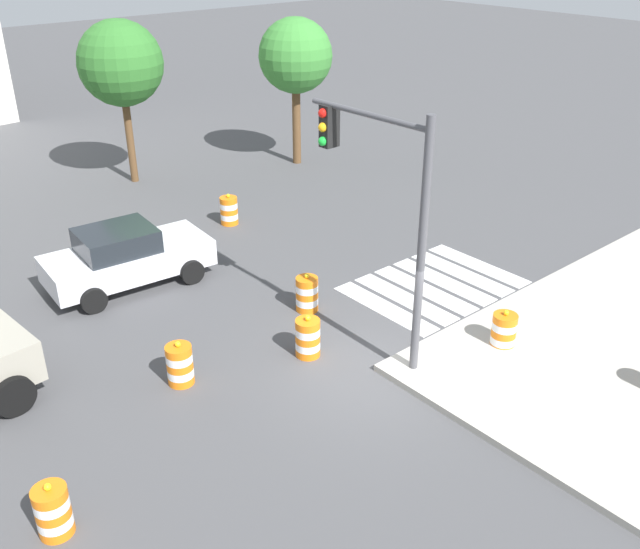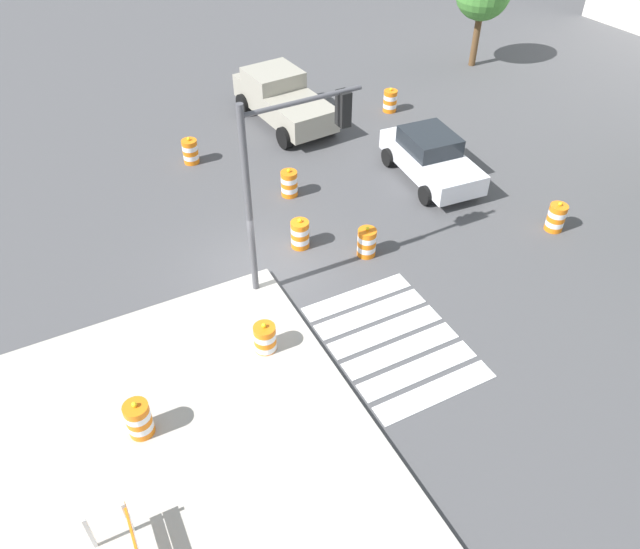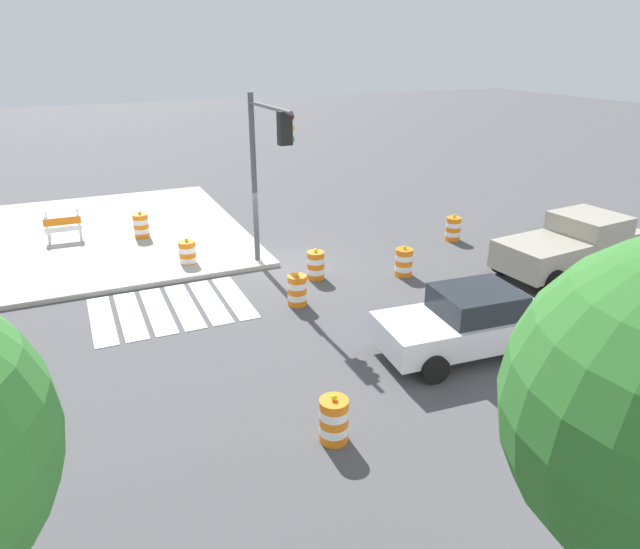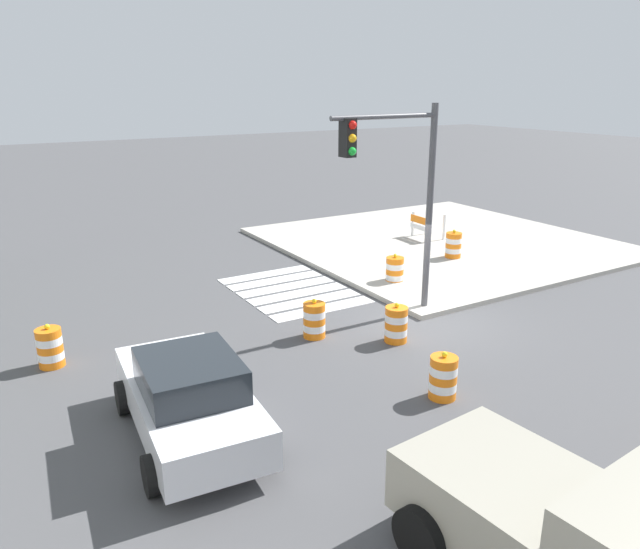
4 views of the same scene
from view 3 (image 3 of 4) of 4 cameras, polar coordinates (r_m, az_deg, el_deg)
ground_plane at (r=19.39m, az=-3.99°, el=0.78°), size 120.00×120.00×0.00m
sidewalk_corner at (r=24.04m, az=-22.75°, el=3.54°), size 12.00×12.00×0.15m
crosswalk_stripes at (r=16.89m, az=-14.67°, el=-3.29°), size 4.35×3.20×0.02m
sports_car at (r=14.27m, az=14.55°, el=-4.61°), size 4.43×2.40×1.63m
pickup_truck at (r=20.27m, az=24.10°, el=2.71°), size 5.30×2.71×1.92m
traffic_barrel_near_corner at (r=19.70m, az=-13.10°, el=1.99°), size 0.56×0.56×1.02m
traffic_barrel_median_near at (r=16.43m, az=-2.31°, el=-1.57°), size 0.56×0.56×1.02m
traffic_barrel_median_far at (r=22.43m, az=13.17°, el=4.48°), size 0.56×0.56×1.02m
traffic_barrel_far_curb at (r=18.24m, az=-0.44°, el=0.94°), size 0.56×0.56×1.02m
traffic_barrel_lane_center at (r=18.69m, az=8.38°, el=1.23°), size 0.56×0.56×1.02m
traffic_barrel_opposite_curb at (r=11.13m, az=1.40°, el=-14.35°), size 0.56×0.56×1.02m
traffic_barrel_on_sidewalk at (r=22.75m, az=-17.46°, el=4.67°), size 0.56×0.56×1.02m
construction_barricade at (r=23.51m, az=-24.32°, el=4.55°), size 1.30×0.81×1.00m
traffic_light_pole at (r=17.65m, az=-5.44°, el=11.80°), size 0.47×3.29×5.50m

